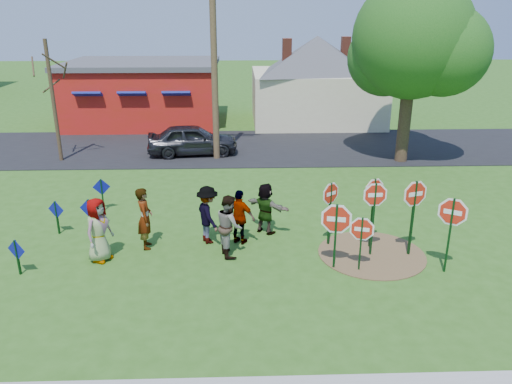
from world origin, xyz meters
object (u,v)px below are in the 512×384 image
at_px(stop_sign_b, 374,196).
at_px(stop_sign_d, 414,200).
at_px(stop_sign_c, 374,203).
at_px(leafy_tree, 415,45).
at_px(person_b, 145,218).
at_px(utility_pole, 214,50).
at_px(person_a, 98,230).
at_px(suv, 192,139).
at_px(stop_sign_a, 336,223).

height_order(stop_sign_b, stop_sign_d, stop_sign_d).
relative_size(stop_sign_c, leafy_tree, 0.29).
height_order(stop_sign_c, person_b, stop_sign_c).
distance_m(stop_sign_c, utility_pole, 12.13).
bearing_deg(utility_pole, leafy_tree, -4.70).
xyz_separation_m(stop_sign_c, leafy_tree, (4.07, 9.73, 3.74)).
distance_m(stop_sign_c, person_b, 6.87).
height_order(stop_sign_b, person_a, stop_sign_b).
bearing_deg(leafy_tree, stop_sign_b, -113.25).
height_order(stop_sign_c, suv, stop_sign_c).
relative_size(stop_sign_a, stop_sign_d, 0.85).
distance_m(stop_sign_b, leafy_tree, 10.69).
bearing_deg(stop_sign_b, stop_sign_a, -162.31).
relative_size(stop_sign_b, utility_pole, 0.24).
height_order(stop_sign_c, person_a, stop_sign_c).
height_order(person_b, utility_pole, utility_pole).
relative_size(stop_sign_b, suv, 0.53).
relative_size(stop_sign_b, stop_sign_d, 0.95).
relative_size(person_a, person_b, 0.99).
bearing_deg(stop_sign_c, utility_pole, 112.50).
bearing_deg(person_b, stop_sign_a, -115.02).
bearing_deg(stop_sign_c, person_a, 177.20).
distance_m(person_b, suv, 10.45).
relative_size(person_b, leafy_tree, 0.23).
xyz_separation_m(person_b, suv, (0.54, 10.43, -0.17)).
bearing_deg(stop_sign_a, leafy_tree, 75.95).
xyz_separation_m(stop_sign_a, person_b, (-5.55, 1.51, -0.41)).
bearing_deg(stop_sign_d, person_b, 156.36).
xyz_separation_m(stop_sign_c, person_a, (-7.99, -0.04, -0.72)).
distance_m(stop_sign_b, suv, 12.45).
bearing_deg(person_a, stop_sign_d, -63.75).
distance_m(stop_sign_a, stop_sign_c, 1.48).
bearing_deg(leafy_tree, stop_sign_c, -112.68).
height_order(stop_sign_c, utility_pole, utility_pole).
distance_m(stop_sign_a, leafy_tree, 12.42).
bearing_deg(stop_sign_c, stop_sign_b, 74.90).
height_order(person_a, utility_pole, utility_pole).
distance_m(suv, leafy_tree, 11.40).
xyz_separation_m(person_a, person_b, (1.19, 0.80, 0.01)).
bearing_deg(stop_sign_c, person_b, 170.53).
bearing_deg(person_a, leafy_tree, -24.78).
xyz_separation_m(stop_sign_a, leafy_tree, (5.30, 10.48, 4.05)).
distance_m(person_a, suv, 11.37).
bearing_deg(stop_sign_a, stop_sign_c, 43.94).
xyz_separation_m(stop_sign_b, suv, (-6.36, 10.67, -0.91)).
relative_size(stop_sign_a, utility_pole, 0.21).
bearing_deg(stop_sign_d, stop_sign_a, 178.74).
xyz_separation_m(person_b, leafy_tree, (10.86, 8.97, 4.46)).
bearing_deg(suv, stop_sign_c, -156.78).
height_order(stop_sign_b, stop_sign_c, stop_sign_c).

